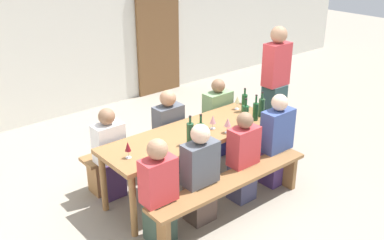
# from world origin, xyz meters

# --- Properties ---
(ground_plane) EXTENTS (24.00, 24.00, 0.00)m
(ground_plane) POSITION_xyz_m (0.00, 0.00, 0.00)
(ground_plane) COLOR gray
(back_wall) EXTENTS (14.00, 0.20, 3.20)m
(back_wall) POSITION_xyz_m (0.00, 3.19, 1.60)
(back_wall) COLOR silver
(back_wall) RESTS_ON ground
(wooden_door) EXTENTS (0.90, 0.06, 2.10)m
(wooden_door) POSITION_xyz_m (1.74, 3.05, 1.05)
(wooden_door) COLOR brown
(wooden_door) RESTS_ON ground
(tasting_table) EXTENTS (2.15, 0.71, 0.75)m
(tasting_table) POSITION_xyz_m (0.00, 0.00, 0.67)
(tasting_table) COLOR olive
(tasting_table) RESTS_ON ground
(bench_near) EXTENTS (2.05, 0.30, 0.45)m
(bench_near) POSITION_xyz_m (0.00, -0.65, 0.36)
(bench_near) COLOR olive
(bench_near) RESTS_ON ground
(bench_far) EXTENTS (2.05, 0.30, 0.45)m
(bench_far) POSITION_xyz_m (0.00, 0.65, 0.36)
(bench_far) COLOR olive
(bench_far) RESTS_ON ground
(wine_bottle_0) EXTENTS (0.08, 0.08, 0.33)m
(wine_bottle_0) POSITION_xyz_m (0.60, -0.24, 0.88)
(wine_bottle_0) COLOR #194723
(wine_bottle_0) RESTS_ON tasting_table
(wine_bottle_1) EXTENTS (0.07, 0.07, 0.30)m
(wine_bottle_1) POSITION_xyz_m (0.90, 0.07, 0.87)
(wine_bottle_1) COLOR #194723
(wine_bottle_1) RESTS_ON tasting_table
(wine_bottle_2) EXTENTS (0.07, 0.07, 0.31)m
(wine_bottle_2) POSITION_xyz_m (0.95, -0.17, 0.87)
(wine_bottle_2) COLOR #234C2D
(wine_bottle_2) RESTS_ON tasting_table
(wine_bottle_3) EXTENTS (0.07, 0.07, 0.34)m
(wine_bottle_3) POSITION_xyz_m (-0.12, -0.29, 0.88)
(wine_bottle_3) COLOR #194723
(wine_bottle_3) RESTS_ON tasting_table
(wine_bottle_4) EXTENTS (0.07, 0.07, 0.32)m
(wine_bottle_4) POSITION_xyz_m (0.80, -0.21, 0.87)
(wine_bottle_4) COLOR #194723
(wine_bottle_4) RESTS_ON tasting_table
(wine_bottle_5) EXTENTS (0.08, 0.08, 0.32)m
(wine_bottle_5) POSITION_xyz_m (-0.21, -0.22, 0.88)
(wine_bottle_5) COLOR #234C2D
(wine_bottle_5) RESTS_ON tasting_table
(wine_glass_0) EXTENTS (0.07, 0.07, 0.17)m
(wine_glass_0) POSITION_xyz_m (0.88, 0.17, 0.87)
(wine_glass_0) COLOR silver
(wine_glass_0) RESTS_ON tasting_table
(wine_glass_1) EXTENTS (0.06, 0.06, 0.16)m
(wine_glass_1) POSITION_xyz_m (-0.56, -0.24, 0.87)
(wine_glass_1) COLOR silver
(wine_glass_1) RESTS_ON tasting_table
(wine_glass_2) EXTENTS (0.08, 0.08, 0.18)m
(wine_glass_2) POSITION_xyz_m (0.30, -0.26, 0.87)
(wine_glass_2) COLOR silver
(wine_glass_2) RESTS_ON tasting_table
(wine_glass_3) EXTENTS (0.06, 0.06, 0.18)m
(wine_glass_3) POSITION_xyz_m (-0.88, -0.06, 0.87)
(wine_glass_3) COLOR silver
(wine_glass_3) RESTS_ON tasting_table
(wine_glass_4) EXTENTS (0.07, 0.07, 0.16)m
(wine_glass_4) POSITION_xyz_m (0.24, -0.08, 0.86)
(wine_glass_4) COLOR silver
(wine_glass_4) RESTS_ON tasting_table
(seated_guest_near_0) EXTENTS (0.34, 0.24, 1.11)m
(seated_guest_near_0) POSITION_xyz_m (-0.83, -0.50, 0.53)
(seated_guest_near_0) COLOR #34493D
(seated_guest_near_0) RESTS_ON ground
(seated_guest_near_1) EXTENTS (0.38, 0.24, 1.10)m
(seated_guest_near_1) POSITION_xyz_m (-0.31, -0.50, 0.52)
(seated_guest_near_1) COLOR brown
(seated_guest_near_1) RESTS_ON ground
(seated_guest_near_2) EXTENTS (0.34, 0.24, 1.07)m
(seated_guest_near_2) POSITION_xyz_m (0.32, -0.50, 0.50)
(seated_guest_near_2) COLOR #3E3F5E
(seated_guest_near_2) RESTS_ON ground
(seated_guest_near_3) EXTENTS (0.39, 0.24, 1.14)m
(seated_guest_near_3) POSITION_xyz_m (0.87, -0.50, 0.54)
(seated_guest_near_3) COLOR #462F66
(seated_guest_near_3) RESTS_ON ground
(seated_guest_far_0) EXTENTS (0.33, 0.24, 1.08)m
(seated_guest_far_0) POSITION_xyz_m (-0.78, 0.50, 0.51)
(seated_guest_far_0) COLOR #523771
(seated_guest_far_0) RESTS_ON ground
(seated_guest_far_1) EXTENTS (0.36, 0.24, 1.10)m
(seated_guest_far_1) POSITION_xyz_m (0.04, 0.50, 0.52)
(seated_guest_far_1) COLOR #293446
(seated_guest_far_1) RESTS_ON ground
(seated_guest_far_2) EXTENTS (0.39, 0.24, 1.07)m
(seated_guest_far_2) POSITION_xyz_m (0.86, 0.50, 0.50)
(seated_guest_far_2) COLOR navy
(seated_guest_far_2) RESTS_ON ground
(standing_host) EXTENTS (0.35, 0.24, 1.73)m
(standing_host) POSITION_xyz_m (1.54, 0.12, 0.85)
(standing_host) COLOR #2A4445
(standing_host) RESTS_ON ground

